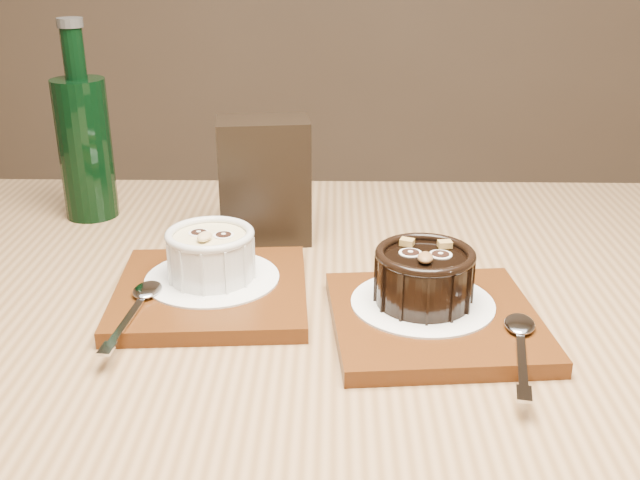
% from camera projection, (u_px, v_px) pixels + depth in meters
% --- Properties ---
extents(table, '(1.22, 0.84, 0.75)m').
position_uv_depth(table, '(312.00, 398.00, 0.72)').
color(table, brown).
rests_on(table, ground).
extents(tray_left, '(0.20, 0.20, 0.01)m').
position_uv_depth(tray_left, '(212.00, 292.00, 0.72)').
color(tray_left, '#552A0E').
rests_on(tray_left, table).
extents(doily_left, '(0.13, 0.13, 0.00)m').
position_uv_depth(doily_left, '(212.00, 278.00, 0.73)').
color(doily_left, white).
rests_on(doily_left, tray_left).
extents(ramekin_white, '(0.09, 0.09, 0.05)m').
position_uv_depth(ramekin_white, '(211.00, 252.00, 0.72)').
color(ramekin_white, silver).
rests_on(ramekin_white, doily_left).
extents(spoon_left, '(0.03, 0.14, 0.01)m').
position_uv_depth(spoon_left, '(135.00, 307.00, 0.66)').
color(spoon_left, silver).
rests_on(spoon_left, tray_left).
extents(tray_right, '(0.20, 0.20, 0.01)m').
position_uv_depth(tray_right, '(435.00, 321.00, 0.66)').
color(tray_right, '#552A0E').
rests_on(tray_right, table).
extents(doily_right, '(0.13, 0.13, 0.00)m').
position_uv_depth(doily_right, '(423.00, 303.00, 0.68)').
color(doily_right, white).
rests_on(doily_right, tray_right).
extents(ramekin_dark, '(0.09, 0.09, 0.05)m').
position_uv_depth(ramekin_dark, '(424.00, 274.00, 0.67)').
color(ramekin_dark, black).
rests_on(ramekin_dark, doily_right).
extents(spoon_right, '(0.05, 0.14, 0.01)m').
position_uv_depth(spoon_right, '(521.00, 344.00, 0.60)').
color(spoon_right, silver).
rests_on(spoon_right, tray_right).
extents(condiment_stand, '(0.11, 0.08, 0.14)m').
position_uv_depth(condiment_stand, '(264.00, 181.00, 0.83)').
color(condiment_stand, black).
rests_on(condiment_stand, table).
extents(green_bottle, '(0.06, 0.06, 0.24)m').
position_uv_depth(green_bottle, '(85.00, 143.00, 0.90)').
color(green_bottle, black).
rests_on(green_bottle, table).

